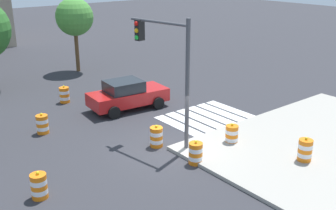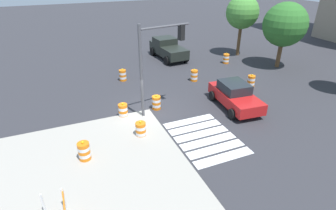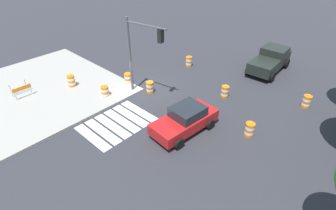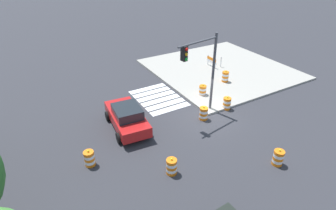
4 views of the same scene
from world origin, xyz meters
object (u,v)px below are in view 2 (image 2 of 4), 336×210
construction_barricade (60,209)px  traffic_barrel_opposite_curb (123,111)px  traffic_barrel_near_corner (226,59)px  traffic_light_pole (158,53)px  traffic_barrel_on_sidewalk (84,151)px  traffic_barrel_median_near (156,103)px  traffic_barrel_far_curb (251,81)px  street_tree_streetside_far (285,25)px  sports_car (235,95)px  traffic_barrel_median_far (123,75)px  pickup_truck (167,48)px  traffic_barrel_lane_center (141,130)px  street_tree_streetside_near (242,12)px  traffic_barrel_crosswalk_end (194,76)px

construction_barricade → traffic_barrel_opposite_curb: bearing=149.3°
traffic_barrel_near_corner → traffic_light_pole: traffic_light_pole is taller
traffic_barrel_near_corner → traffic_barrel_on_sidewalk: bearing=-56.0°
traffic_barrel_median_near → traffic_barrel_on_sidewalk: bearing=-53.8°
traffic_barrel_on_sidewalk → construction_barricade: size_ratio=0.78×
traffic_barrel_far_curb → street_tree_streetside_far: (-2.81, 5.22, 3.35)m
traffic_barrel_median_near → street_tree_streetside_far: size_ratio=0.18×
sports_car → traffic_barrel_median_far: (-7.32, -5.66, -0.36)m
traffic_barrel_median_far → traffic_barrel_median_near: bearing=8.0°
pickup_truck → traffic_barrel_median_near: pickup_truck is taller
traffic_barrel_lane_center → construction_barricade: 6.03m
traffic_barrel_opposite_curb → traffic_barrel_near_corner: bearing=118.4°
street_tree_streetside_near → street_tree_streetside_far: bearing=14.9°
traffic_barrel_median_near → street_tree_streetside_near: size_ratio=0.17×
sports_car → street_tree_streetside_far: (-5.06, 8.37, 2.99)m
street_tree_streetside_far → street_tree_streetside_near: bearing=-165.1°
traffic_barrel_near_corner → traffic_barrel_far_curb: bearing=-14.2°
sports_car → traffic_barrel_opposite_curb: (-1.43, -7.14, -0.36)m
traffic_barrel_median_far → construction_barricade: (12.59, -5.45, 0.27)m
street_tree_streetside_near → traffic_barrel_lane_center: bearing=-52.9°
traffic_barrel_median_far → street_tree_streetside_near: (-2.22, 12.84, 3.82)m
traffic_barrel_opposite_curb → street_tree_streetside_far: street_tree_streetside_far is taller
traffic_barrel_crosswalk_end → street_tree_streetside_near: bearing=121.1°
traffic_barrel_crosswalk_end → traffic_light_pole: bearing=-49.6°
traffic_barrel_median_far → street_tree_streetside_far: bearing=80.8°
traffic_barrel_on_sidewalk → street_tree_streetside_far: bearing=111.1°
traffic_barrel_opposite_curb → street_tree_streetside_far: (-3.64, 15.52, 3.35)m
traffic_barrel_median_near → traffic_barrel_opposite_curb: 2.29m
pickup_truck → traffic_barrel_opposite_curb: size_ratio=5.15×
traffic_barrel_opposite_curb → sports_car: bearing=78.7°
pickup_truck → traffic_barrel_crosswalk_end: 6.61m
traffic_barrel_on_sidewalk → traffic_barrel_lane_center: bearing=106.9°
traffic_barrel_far_curb → street_tree_streetside_near: size_ratio=0.17×
traffic_barrel_on_sidewalk → street_tree_streetside_near: street_tree_streetside_near is taller
traffic_barrel_on_sidewalk → traffic_light_pole: 6.75m
traffic_barrel_median_far → traffic_barrel_far_curb: (5.07, 8.81, 0.00)m
pickup_truck → traffic_barrel_opposite_curb: bearing=-35.3°
street_tree_streetside_far → pickup_truck: bearing=-128.1°
traffic_barrel_median_far → traffic_light_pole: 7.13m
sports_car → traffic_barrel_far_curb: size_ratio=4.36×
traffic_barrel_near_corner → traffic_light_pole: bearing=-55.0°
traffic_barrel_median_far → street_tree_streetside_far: 14.60m
traffic_barrel_crosswalk_end → construction_barricade: size_ratio=0.78×
traffic_barrel_near_corner → construction_barricade: size_ratio=0.78×
traffic_barrel_near_corner → traffic_barrel_crosswalk_end: (2.74, -4.89, 0.00)m
street_tree_streetside_near → street_tree_streetside_far: 4.67m
traffic_barrel_near_corner → traffic_barrel_lane_center: same height
traffic_barrel_median_near → traffic_barrel_lane_center: same height
sports_car → traffic_light_pole: (-1.13, -4.90, 3.10)m
pickup_truck → traffic_barrel_median_far: (4.27, -5.70, -0.52)m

